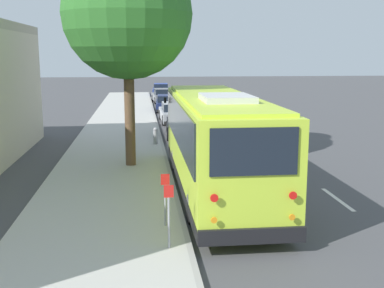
{
  "coord_description": "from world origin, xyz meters",
  "views": [
    {
      "loc": [
        -15.22,
        2.83,
        4.48
      ],
      "look_at": [
        1.56,
        0.99,
        1.3
      ],
      "focal_mm": 45.0,
      "sensor_mm": 36.0,
      "label": 1
    }
  ],
  "objects": [
    {
      "name": "ground_plane",
      "position": [
        0.0,
        0.0,
        0.0
      ],
      "size": [
        160.0,
        160.0,
        0.0
      ],
      "primitive_type": "plane",
      "color": "#474749"
    },
    {
      "name": "sidewalk_slab",
      "position": [
        0.0,
        3.99,
        0.07
      ],
      "size": [
        80.0,
        4.32,
        0.15
      ],
      "primitive_type": "cube",
      "color": "#B2AFA8",
      "rests_on": "ground"
    },
    {
      "name": "curb_strip",
      "position": [
        0.0,
        1.76,
        0.07
      ],
      "size": [
        80.0,
        0.14,
        0.15
      ],
      "primitive_type": "cube",
      "color": "#9D9A94",
      "rests_on": "ground"
    },
    {
      "name": "shuttle_bus",
      "position": [
        -0.05,
        0.39,
        1.8
      ],
      "size": [
        10.67,
        2.68,
        3.34
      ],
      "rotation": [
        0.0,
        0.0,
        -0.0
      ],
      "color": "#BCDB38",
      "rests_on": "ground"
    },
    {
      "name": "parked_sedan_black",
      "position": [
        10.69,
        0.54,
        0.62
      ],
      "size": [
        4.36,
        1.83,
        1.33
      ],
      "rotation": [
        0.0,
        0.0,
        -0.05
      ],
      "color": "black",
      "rests_on": "ground"
    },
    {
      "name": "parked_sedan_silver",
      "position": [
        16.39,
        0.58,
        0.61
      ],
      "size": [
        4.71,
        1.79,
        1.3
      ],
      "rotation": [
        0.0,
        0.0,
        0.02
      ],
      "color": "#A8AAAF",
      "rests_on": "ground"
    },
    {
      "name": "parked_sedan_navy",
      "position": [
        22.79,
        0.67,
        0.58
      ],
      "size": [
        4.4,
        1.86,
        1.27
      ],
      "rotation": [
        0.0,
        0.0,
        -0.05
      ],
      "color": "#19234C",
      "rests_on": "ground"
    },
    {
      "name": "parked_sedan_gray",
      "position": [
        29.64,
        0.65,
        0.59
      ],
      "size": [
        4.29,
        1.98,
        1.29
      ],
      "rotation": [
        0.0,
        0.0,
        0.07
      ],
      "color": "slate",
      "rests_on": "ground"
    },
    {
      "name": "parked_sedan_blue",
      "position": [
        36.88,
        0.47,
        0.61
      ],
      "size": [
        4.43,
        1.95,
        1.32
      ],
      "rotation": [
        0.0,
        0.0,
        -0.06
      ],
      "color": "navy",
      "rests_on": "ground"
    },
    {
      "name": "street_tree",
      "position": [
        3.63,
        3.21,
        6.28
      ],
      "size": [
        4.92,
        4.92,
        9.0
      ],
      "color": "brown",
      "rests_on": "sidewalk_slab"
    },
    {
      "name": "sign_post_near",
      "position": [
        -4.96,
        2.22,
        0.91
      ],
      "size": [
        0.06,
        0.22,
        1.47
      ],
      "color": "gray",
      "rests_on": "sidewalk_slab"
    },
    {
      "name": "sign_post_far",
      "position": [
        -3.49,
        2.22,
        0.85
      ],
      "size": [
        0.06,
        0.22,
        1.35
      ],
      "color": "gray",
      "rests_on": "sidewalk_slab"
    },
    {
      "name": "fire_hydrant",
      "position": [
        7.83,
        2.08,
        0.55
      ],
      "size": [
        0.22,
        0.22,
        0.81
      ],
      "color": "#99999E",
      "rests_on": "sidewalk_slab"
    },
    {
      "name": "lane_stripe_mid",
      "position": [
        -1.36,
        -3.27,
        0.0
      ],
      "size": [
        2.4,
        0.14,
        0.01
      ],
      "primitive_type": "cube",
      "color": "silver",
      "rests_on": "ground"
    },
    {
      "name": "lane_stripe_ahead",
      "position": [
        4.64,
        -3.27,
        0.0
      ],
      "size": [
        2.4,
        0.14,
        0.01
      ],
      "primitive_type": "cube",
      "color": "silver",
      "rests_on": "ground"
    }
  ]
}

